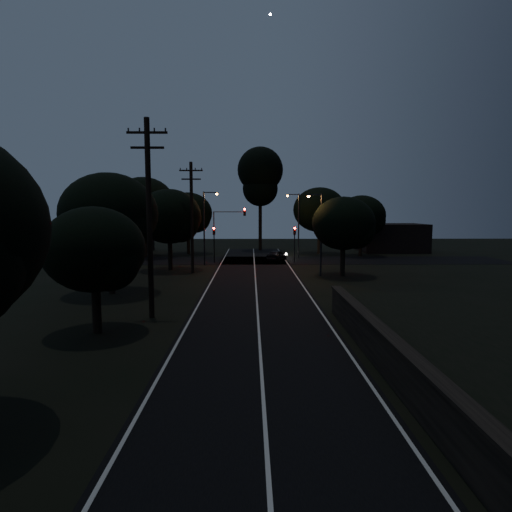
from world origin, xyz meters
name	(u,v)px	position (x,y,z in m)	size (l,w,h in m)	color
ground	(269,489)	(0.00, 0.00, 0.00)	(160.00, 160.00, 0.00)	black
road_surface	(255,274)	(0.00, 31.12, 0.01)	(60.00, 70.00, 0.03)	black
utility_pole_mid	(149,215)	(-6.00, 15.00, 5.74)	(2.20, 0.30, 11.00)	black
utility_pole_far	(192,216)	(-6.00, 32.00, 5.48)	(2.20, 0.30, 10.50)	black
tree_left_b	(97,252)	(-7.83, 11.90, 4.03)	(4.90, 4.90, 6.22)	black
tree_left_c	(112,216)	(-10.26, 21.86, 5.61)	(6.87, 6.87, 8.67)	black
tree_left_d	(171,218)	(-8.27, 33.87, 5.25)	(6.38, 6.38, 8.10)	black
tree_far_nw	(189,214)	(-8.77, 49.87, 5.44)	(6.63, 6.63, 8.40)	black
tree_far_w	(146,205)	(-13.72, 45.84, 6.60)	(7.97, 7.97, 10.16)	black
tree_far_ne	(321,211)	(9.25, 49.85, 5.88)	(7.18, 7.18, 9.08)	black
tree_far_e	(363,217)	(14.22, 46.87, 5.12)	(6.23, 6.23, 7.91)	black
tree_right_a	(346,225)	(8.20, 29.88, 4.69)	(5.69, 5.69, 7.23)	black
tall_pine	(260,176)	(1.00, 55.00, 10.96)	(6.69, 6.69, 15.21)	black
building_left	(113,237)	(-20.00, 52.00, 2.20)	(10.00, 8.00, 4.40)	black
building_right	(391,238)	(20.00, 53.00, 2.00)	(9.00, 7.00, 4.00)	black
signal_left	(214,238)	(-4.60, 39.99, 2.84)	(0.28, 0.35, 4.10)	black
signal_right	(295,238)	(4.60, 39.99, 2.84)	(0.28, 0.35, 4.10)	black
signal_mast	(229,225)	(-2.91, 39.99, 4.34)	(3.70, 0.35, 6.25)	black
streetlight_a	(206,223)	(-5.31, 38.00, 4.64)	(1.66, 0.26, 8.00)	black
streetlight_b	(297,221)	(5.31, 44.00, 4.64)	(1.66, 0.26, 8.00)	black
streetlight_c	(319,228)	(5.83, 30.00, 4.35)	(1.46, 0.26, 7.50)	black
car	(277,255)	(2.66, 41.78, 0.64)	(1.50, 3.74, 1.27)	black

